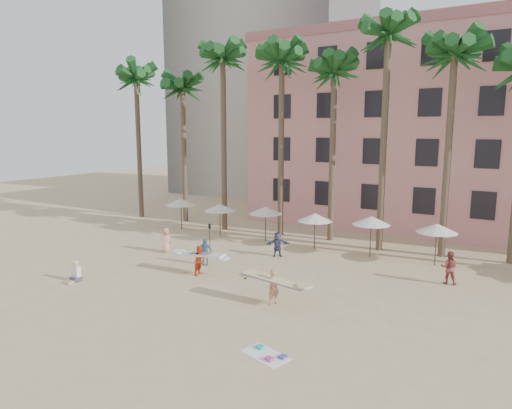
{
  "coord_description": "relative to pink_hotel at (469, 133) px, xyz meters",
  "views": [
    {
      "loc": [
        11.32,
        -16.39,
        8.33
      ],
      "look_at": [
        -1.92,
        6.0,
        4.0
      ],
      "focal_mm": 32.0,
      "sensor_mm": 36.0,
      "label": 1
    }
  ],
  "objects": [
    {
      "name": "ground",
      "position": [
        -7.0,
        -26.0,
        -8.0
      ],
      "size": [
        120.0,
        120.0,
        0.0
      ],
      "primitive_type": "plane",
      "color": "#D1B789",
      "rests_on": "ground"
    },
    {
      "name": "paddle",
      "position": [
        -13.08,
        -18.93,
        -6.59
      ],
      "size": [
        0.18,
        0.04,
        2.23
      ],
      "color": "black",
      "rests_on": "ground"
    },
    {
      "name": "carrier_yellow",
      "position": [
        -5.56,
        -24.01,
        -7.01
      ],
      "size": [
        3.19,
        0.75,
        1.73
      ],
      "color": "tan",
      "rests_on": "ground"
    },
    {
      "name": "carrier_white",
      "position": [
        -11.36,
        -22.19,
        -7.08
      ],
      "size": [
        3.08,
        0.93,
        1.7
      ],
      "color": "#F24419",
      "rests_on": "ground"
    },
    {
      "name": "beach_towel",
      "position": [
        -3.37,
        -28.57,
        -7.97
      ],
      "size": [
        2.01,
        1.47,
        0.14
      ],
      "color": "white",
      "rests_on": "ground"
    },
    {
      "name": "palm_row",
      "position": [
        -6.49,
        -11.0,
        4.97
      ],
      "size": [
        44.4,
        5.4,
        16.3
      ],
      "color": "brown",
      "rests_on": "ground"
    },
    {
      "name": "beachgoers",
      "position": [
        -8.12,
        -17.87,
        -7.14
      ],
      "size": [
        18.39,
        5.04,
        1.82
      ],
      "color": "tan",
      "rests_on": "ground"
    },
    {
      "name": "seated_man",
      "position": [
        -16.57,
        -26.7,
        -7.61
      ],
      "size": [
        0.49,
        0.86,
        1.12
      ],
      "color": "#3F3F4C",
      "rests_on": "ground"
    },
    {
      "name": "umbrella_row",
      "position": [
        -10.0,
        -13.5,
        -5.67
      ],
      "size": [
        22.5,
        2.7,
        2.73
      ],
      "color": "#332B23",
      "rests_on": "ground"
    },
    {
      "name": "pink_hotel",
      "position": [
        0.0,
        0.0,
        0.0
      ],
      "size": [
        35.0,
        14.0,
        16.0
      ],
      "primitive_type": "cube",
      "color": "#E09088",
      "rests_on": "ground"
    }
  ]
}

